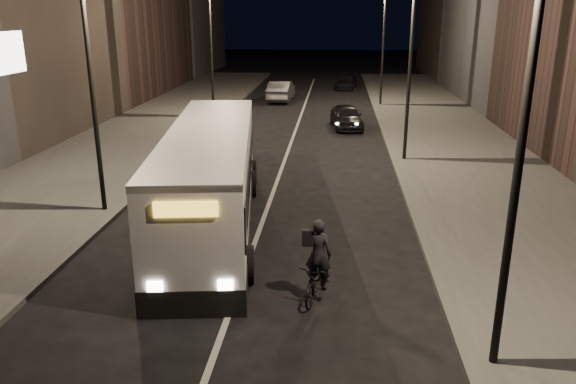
% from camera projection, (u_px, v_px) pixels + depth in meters
% --- Properties ---
extents(ground, '(180.00, 180.00, 0.00)m').
position_uv_depth(ground, '(245.00, 269.00, 15.39)').
color(ground, black).
rests_on(ground, ground).
extents(sidewalk_right, '(7.00, 70.00, 0.16)m').
position_uv_depth(sidewalk_right, '(458.00, 151.00, 27.94)').
color(sidewalk_right, '#3B3B39').
rests_on(sidewalk_right, ground).
extents(sidewalk_left, '(7.00, 70.00, 0.16)m').
position_uv_depth(sidewalk_left, '(127.00, 145.00, 29.33)').
color(sidewalk_left, '#3B3B39').
rests_on(sidewalk_left, ground).
extents(streetlight_right_near, '(1.20, 0.44, 8.12)m').
position_uv_depth(streetlight_right_near, '(511.00, 98.00, 9.51)').
color(streetlight_right_near, black).
rests_on(streetlight_right_near, sidewalk_right).
extents(streetlight_right_mid, '(1.20, 0.44, 8.12)m').
position_uv_depth(streetlight_right_mid, '(405.00, 44.00, 24.67)').
color(streetlight_right_mid, black).
rests_on(streetlight_right_mid, sidewalk_right).
extents(streetlight_right_far, '(1.20, 0.44, 8.12)m').
position_uv_depth(streetlight_right_far, '(380.00, 31.00, 39.83)').
color(streetlight_right_far, black).
rests_on(streetlight_right_far, sidewalk_right).
extents(streetlight_left_near, '(1.20, 0.44, 8.12)m').
position_uv_depth(streetlight_left_near, '(97.00, 56.00, 17.97)').
color(streetlight_left_near, black).
rests_on(streetlight_left_near, sidewalk_left).
extents(streetlight_left_far, '(1.20, 0.44, 8.12)m').
position_uv_depth(streetlight_left_far, '(215.00, 34.00, 35.02)').
color(streetlight_left_far, black).
rests_on(streetlight_left_far, sidewalk_left).
extents(city_bus, '(4.06, 12.13, 3.22)m').
position_uv_depth(city_bus, '(211.00, 174.00, 18.06)').
color(city_bus, silver).
rests_on(city_bus, ground).
extents(cyclist_on_bicycle, '(1.09, 1.96, 2.14)m').
position_uv_depth(cyclist_on_bicycle, '(318.00, 272.00, 13.63)').
color(cyclist_on_bicycle, black).
rests_on(cyclist_on_bicycle, ground).
extents(car_near, '(2.18, 4.28, 1.40)m').
position_uv_depth(car_near, '(346.00, 117.00, 33.63)').
color(car_near, black).
rests_on(car_near, ground).
extents(car_mid, '(1.86, 4.84, 1.57)m').
position_uv_depth(car_mid, '(281.00, 91.00, 43.64)').
color(car_mid, '#333335').
rests_on(car_mid, ground).
extents(car_far, '(2.24, 4.50, 1.26)m').
position_uv_depth(car_far, '(346.00, 82.00, 50.71)').
color(car_far, black).
rests_on(car_far, ground).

